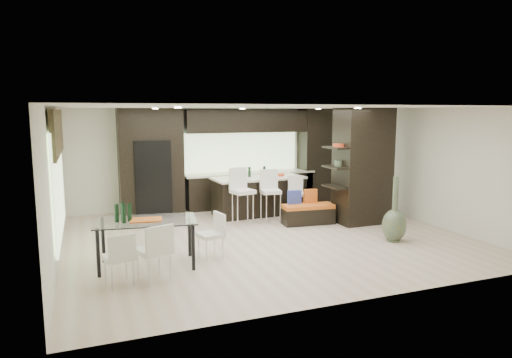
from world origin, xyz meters
name	(u,v)px	position (x,y,z in m)	size (l,w,h in m)	color
ground	(266,237)	(0.00, 0.00, 0.00)	(8.00, 8.00, 0.00)	#C8B199
back_wall	(219,158)	(0.00, 3.50, 1.35)	(8.00, 0.02, 2.70)	silver
left_wall	(55,184)	(-4.00, 0.00, 1.35)	(0.02, 7.00, 2.70)	silver
right_wall	(422,165)	(4.00, 0.00, 1.35)	(0.02, 7.00, 2.70)	silver
ceiling	(267,107)	(0.00, 0.00, 2.70)	(8.00, 7.00, 0.02)	white
window_left	(58,183)	(-3.96, 0.20, 1.35)	(0.04, 3.20, 1.90)	#B2D199
window_back	(240,150)	(0.60, 3.46, 1.55)	(3.40, 0.04, 1.20)	#B2D199
stone_accent	(57,132)	(-3.93, 0.20, 2.25)	(0.08, 3.00, 0.80)	brown
ceiling_spots	(262,108)	(0.00, 0.25, 2.68)	(4.00, 3.00, 0.02)	white
back_cabinetry	(240,158)	(0.50, 3.17, 1.35)	(6.80, 0.68, 2.70)	black
refrigerator	(152,177)	(-1.90, 3.12, 0.95)	(0.90, 0.68, 1.90)	black
partition_column	(363,166)	(2.60, 0.40, 1.35)	(1.20, 0.80, 2.70)	black
kitchen_island	(258,196)	(0.62, 2.07, 0.48)	(2.32, 1.00, 0.97)	black
stool_left	(243,202)	(-0.09, 1.24, 0.53)	(0.47, 0.47, 1.06)	silver
stool_mid	(271,201)	(0.62, 1.25, 0.50)	(0.44, 0.44, 1.00)	silver
stool_right	(297,202)	(1.34, 1.29, 0.42)	(0.37, 0.37, 0.84)	silver
bench	(308,214)	(1.34, 0.70, 0.23)	(1.21, 0.47, 0.47)	black
floor_vase	(395,209)	(2.30, -1.22, 0.66)	(0.49, 0.49, 1.32)	#49583E
dining_table	(147,243)	(-2.58, -0.96, 0.40)	(1.66, 0.93, 0.80)	white
chair_near	(154,255)	(-2.58, -1.74, 0.43)	(0.46, 0.46, 0.85)	silver
chair_far	(119,261)	(-3.10, -1.72, 0.38)	(0.41, 0.41, 0.77)	silver
chair_end	(210,238)	(-1.47, -0.96, 0.38)	(0.41, 0.41, 0.75)	silver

